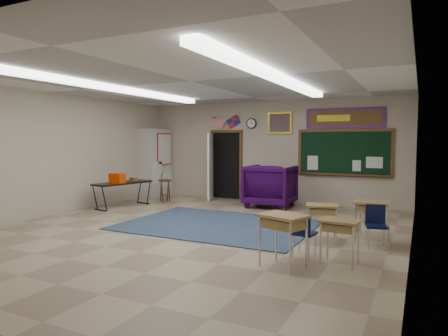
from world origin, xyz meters
The scene contains 24 objects.
floor centered at (0.00, 0.00, 0.00)m, with size 9.00×9.00×0.00m, color #9A8B6A.
back_wall centered at (0.00, 4.50, 1.50)m, with size 8.00×0.04×3.00m, color #A69A86.
left_wall centered at (-4.00, 0.00, 1.50)m, with size 0.04×9.00×3.00m, color #A69A86.
right_wall centered at (4.00, 0.00, 1.50)m, with size 0.04×9.00×3.00m, color #A69A86.
ceiling centered at (0.00, 0.00, 3.00)m, with size 8.00×9.00×0.04m, color white.
area_rug centered at (0.20, 0.80, 0.01)m, with size 4.00×3.00×0.02m, color #2F415A.
fluorescent_strips centered at (0.00, 0.00, 2.94)m, with size 3.86×6.00×0.10m, color white, non-canonical shape.
doorway centered at (-1.50, 4.35, 1.06)m, with size 1.10×0.89×2.16m.
chalkboard centered at (2.20, 4.46, 1.46)m, with size 2.55×0.14×1.30m.
bulletin_board centered at (2.20, 4.47, 2.45)m, with size 2.10×0.05×0.55m.
framed_art_print centered at (0.35, 4.47, 2.35)m, with size 0.75×0.05×0.65m.
wall_clock centered at (-0.55, 4.47, 2.35)m, with size 0.32×0.05×0.32m.
wall_flags centered at (-1.40, 4.44, 2.48)m, with size 1.16×0.06×0.70m, color red, non-canonical shape.
storage_cabinet centered at (-3.71, 3.85, 1.10)m, with size 0.59×1.25×2.20m.
wingback_armchair centered at (0.40, 3.56, 0.58)m, with size 1.25×1.28×1.17m, color #210430.
student_chair_reading centered at (-0.26, 4.01, 0.43)m, with size 0.43×0.43×0.86m, color black, non-canonical shape.
student_chair_desk_a centered at (2.50, -0.70, 0.36)m, with size 0.36×0.36×0.71m, color black, non-canonical shape.
student_chair_desk_b centered at (3.47, 0.32, 0.36)m, with size 0.36×0.36×0.73m, color black, non-canonical shape.
student_desk_front_left centered at (2.54, 0.36, 0.38)m, with size 0.66×0.56×0.68m.
student_desk_front_right centered at (3.35, 0.82, 0.41)m, with size 0.65×0.51×0.73m.
student_desk_back_left centered at (2.37, -1.38, 0.44)m, with size 0.77×0.67×0.78m.
student_desk_back_right centered at (3.07, -0.86, 0.38)m, with size 0.60×0.47×0.67m.
folding_table centered at (-3.22, 1.69, 0.38)m, with size 0.88×1.75×0.95m.
wooden_stool centered at (-2.68, 2.93, 0.35)m, with size 0.38×0.38×0.67m.
Camera 1 is at (4.12, -6.83, 1.84)m, focal length 32.00 mm.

